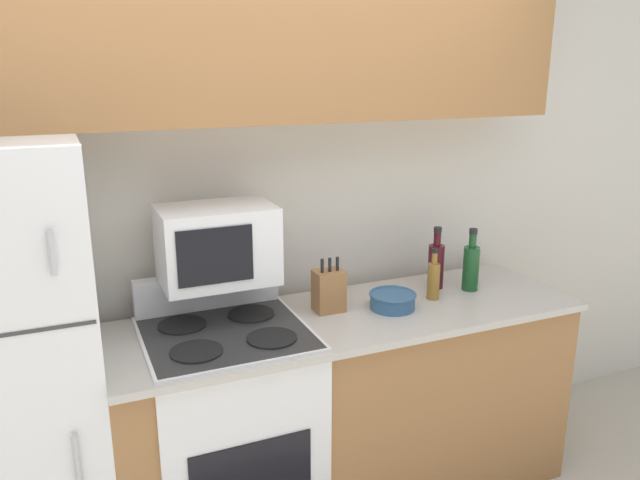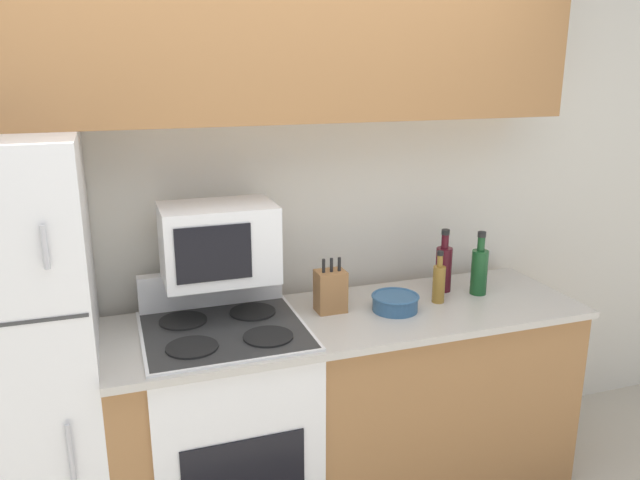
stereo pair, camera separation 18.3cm
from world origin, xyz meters
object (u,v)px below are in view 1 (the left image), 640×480
Objects in this scene: stove at (230,432)px; microwave at (217,244)px; refrigerator at (8,381)px; bottle_vinegar at (433,279)px; bowl at (392,300)px; bottle_wine_green at (471,266)px; bottle_wine_red at (436,264)px; knife_block at (329,290)px.

microwave is (0.02, 0.14, 0.78)m from stove.
bottle_vinegar is (1.77, -0.04, 0.15)m from refrigerator.
stove is at bearing 178.09° from bowl.
bottle_wine_red is at bearing 146.10° from bottle_wine_green.
stove is at bearing -172.58° from knife_block.
knife_block is at bearing 178.01° from bottle_wine_green.
knife_block is (0.48, 0.06, 0.54)m from stove.
bottle_wine_red is (1.05, -0.01, -0.22)m from microwave.
microwave is at bearing 6.69° from refrigerator.
microwave is 1.92× the size of bottle_vinegar.
bowl is 0.87× the size of bottle_vinegar.
microwave is at bearing 167.22° from bowl.
stove is 2.38× the size of microwave.
bottle_wine_green is at bearing -0.25° from refrigerator.
bottle_wine_green is (0.73, -0.03, 0.02)m from knife_block.
knife_block is 0.59m from bottle_wine_red.
microwave is 1.00m from bottle_vinegar.
bottle_vinegar is (-0.23, -0.03, -0.02)m from bottle_wine_green.
refrigerator reaches higher than stove.
bottle_wine_green is (1.20, 0.04, 0.56)m from stove.
refrigerator reaches higher than bowl.
bottle_wine_red is (0.59, 0.07, 0.02)m from knife_block.
bowl is at bearing -172.91° from bottle_vinegar.
bottle_wine_red is at bearing 6.83° from stove.
bottle_wine_red is (-0.14, 0.09, 0.00)m from bottle_wine_green.
bottle_wine_red is at bearing 25.39° from bowl.
refrigerator is at bearing -179.25° from knife_block.
microwave is at bearing 179.31° from bottle_wine_red.
bottle_vinegar is 0.16m from bottle_wine_red.
bottle_wine_red is (1.07, 0.13, 0.56)m from stove.
refrigerator is at bearing 178.63° from bottle_vinegar.
stove is 0.89m from bowl.
bottle_wine_red is (0.09, 0.12, 0.02)m from bottle_vinegar.
microwave is 1.89× the size of knife_block.
bottle_wine_red reaches higher than bottle_vinegar.
knife_block reaches higher than stove.
bottle_vinegar reaches higher than bowl.
bottle_wine_red reaches higher than bowl.
stove is 4.57× the size of bottle_vinegar.
bottle_wine_green is at bearing -33.90° from bottle_wine_red.
bottle_wine_green and bottle_wine_red have the same top height.
knife_block is 0.73m from bottle_wine_green.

